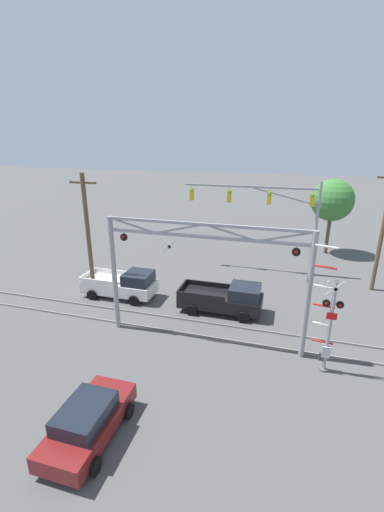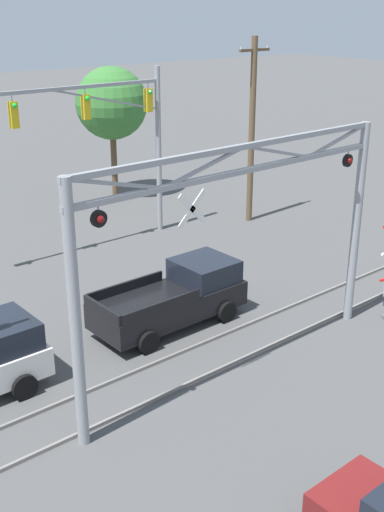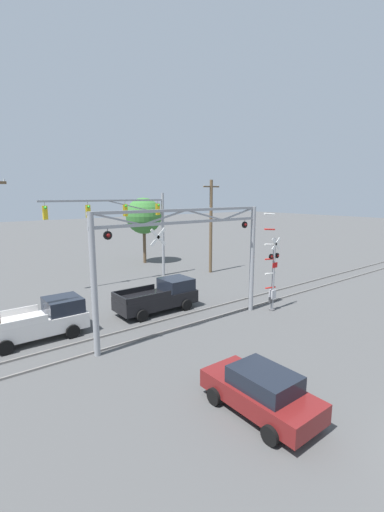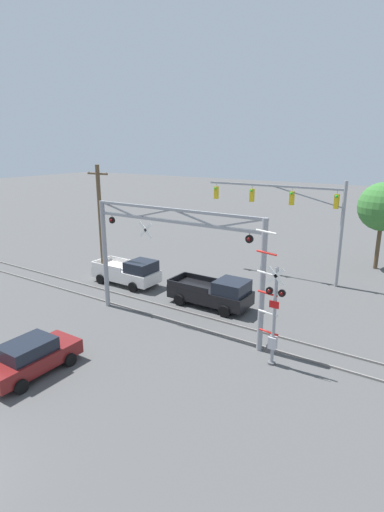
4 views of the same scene
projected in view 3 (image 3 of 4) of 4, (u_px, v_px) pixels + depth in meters
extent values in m
cube|color=gray|center=(183.00, 326.00, 18.65)|extent=(80.00, 0.08, 0.10)
cube|color=gray|center=(169.00, 319.00, 19.77)|extent=(80.00, 0.08, 0.10)
cylinder|color=gray|center=(94.00, 286.00, 14.84)|extent=(0.28, 0.28, 6.43)
cylinder|color=gray|center=(252.00, 260.00, 20.90)|extent=(0.28, 0.28, 6.43)
cube|color=gray|center=(186.00, 222.00, 17.42)|extent=(10.33, 0.14, 0.14)
cube|color=gray|center=(186.00, 210.00, 17.31)|extent=(10.33, 0.14, 0.14)
cube|color=gray|center=(118.00, 219.00, 15.09)|extent=(2.53, 0.08, 0.70)
cube|color=gray|center=(166.00, 217.00, 16.61)|extent=(2.53, 0.08, 0.70)
cube|color=gray|center=(205.00, 215.00, 18.12)|extent=(2.53, 0.08, 0.70)
cube|color=gray|center=(239.00, 214.00, 19.64)|extent=(2.53, 0.08, 0.70)
cylinder|color=black|center=(108.00, 235.00, 14.90)|extent=(0.38, 0.10, 0.38)
sphere|color=#590C0C|center=(108.00, 236.00, 14.84)|extent=(0.18, 0.18, 0.18)
cylinder|color=gray|center=(107.00, 230.00, 14.85)|extent=(0.04, 0.04, 0.10)
cylinder|color=black|center=(245.00, 225.00, 20.07)|extent=(0.38, 0.10, 0.38)
sphere|color=#590C0C|center=(246.00, 225.00, 20.01)|extent=(0.18, 0.18, 0.18)
cylinder|color=gray|center=(245.00, 221.00, 20.02)|extent=(0.04, 0.04, 0.10)
cube|color=white|center=(158.00, 237.00, 16.39)|extent=(0.88, 0.03, 0.88)
cube|color=white|center=(158.00, 237.00, 16.39)|extent=(0.88, 0.03, 0.88)
cylinder|color=black|center=(159.00, 237.00, 16.37)|extent=(0.04, 0.04, 0.02)
cylinder|color=gray|center=(273.00, 275.00, 20.99)|extent=(0.16, 0.16, 4.55)
cylinder|color=#59595B|center=(272.00, 309.00, 21.38)|extent=(0.35, 0.35, 0.10)
cube|color=white|center=(276.00, 244.00, 20.56)|extent=(0.78, 0.03, 0.78)
cube|color=white|center=(276.00, 244.00, 20.56)|extent=(0.78, 0.03, 0.78)
cylinder|color=black|center=(276.00, 244.00, 20.54)|extent=(0.04, 0.04, 0.02)
cylinder|color=black|center=(271.00, 257.00, 20.61)|extent=(0.32, 0.09, 0.32)
sphere|color=#590C0C|center=(272.00, 257.00, 20.56)|extent=(0.16, 0.16, 0.16)
cylinder|color=black|center=(277.00, 256.00, 20.95)|extent=(0.32, 0.09, 0.32)
sphere|color=#590C0C|center=(278.00, 256.00, 20.90)|extent=(0.16, 0.16, 0.16)
cube|color=gray|center=(274.00, 256.00, 20.78)|extent=(0.64, 0.06, 0.06)
cube|color=red|center=(275.00, 265.00, 20.80)|extent=(0.44, 0.02, 0.32)
cube|color=#B2B2B7|center=(272.00, 294.00, 21.21)|extent=(0.36, 0.28, 0.56)
cylinder|color=red|center=(270.00, 288.00, 21.00)|extent=(0.91, 0.09, 0.16)
cylinder|color=white|center=(270.00, 273.00, 20.79)|extent=(0.91, 0.09, 0.16)
cylinder|color=red|center=(270.00, 259.00, 20.59)|extent=(0.91, 0.09, 0.16)
cylinder|color=white|center=(270.00, 244.00, 20.38)|extent=(0.91, 0.09, 0.16)
cylinder|color=red|center=(270.00, 229.00, 20.18)|extent=(0.91, 0.09, 0.16)
cylinder|color=white|center=(270.00, 214.00, 19.98)|extent=(0.91, 0.09, 0.16)
cube|color=#3F3F42|center=(271.00, 300.00, 21.18)|extent=(0.24, 0.12, 0.36)
cylinder|color=gray|center=(163.00, 235.00, 30.01)|extent=(0.24, 0.24, 7.27)
cube|color=gray|center=(107.00, 201.00, 26.39)|extent=(10.21, 0.14, 0.14)
cube|color=gray|center=(136.00, 208.00, 28.03)|extent=(5.12, 0.08, 1.28)
cylinder|color=gray|center=(44.00, 204.00, 23.64)|extent=(0.04, 0.04, 0.30)
cube|color=gold|center=(45.00, 213.00, 23.75)|extent=(0.30, 0.26, 0.97)
sphere|color=green|center=(45.00, 208.00, 23.56)|extent=(0.18, 0.18, 0.18)
cylinder|color=gray|center=(88.00, 203.00, 25.49)|extent=(0.04, 0.04, 0.30)
cube|color=gold|center=(88.00, 211.00, 25.60)|extent=(0.30, 0.26, 0.97)
sphere|color=green|center=(89.00, 207.00, 25.41)|extent=(0.18, 0.18, 0.18)
cylinder|color=gray|center=(125.00, 202.00, 27.34)|extent=(0.04, 0.04, 0.30)
cube|color=gold|center=(125.00, 210.00, 27.45)|extent=(0.30, 0.26, 0.97)
sphere|color=green|center=(126.00, 206.00, 27.26)|extent=(0.18, 0.18, 0.18)
cylinder|color=gray|center=(158.00, 202.00, 29.19)|extent=(0.04, 0.04, 0.30)
cube|color=gold|center=(158.00, 209.00, 29.30)|extent=(0.30, 0.26, 0.97)
sphere|color=green|center=(159.00, 205.00, 29.11)|extent=(0.18, 0.18, 0.18)
cube|color=black|center=(156.00, 300.00, 21.09)|extent=(5.08, 1.97, 0.79)
cube|color=black|center=(176.00, 284.00, 21.85)|extent=(1.80, 1.82, 0.74)
cube|color=black|center=(150.00, 297.00, 19.65)|extent=(2.88, 0.08, 0.33)
cube|color=black|center=(134.00, 290.00, 21.12)|extent=(2.88, 0.08, 0.33)
cube|color=black|center=(119.00, 298.00, 19.49)|extent=(0.10, 1.89, 0.33)
cylinder|color=black|center=(186.00, 305.00, 21.33)|extent=(0.70, 0.24, 0.70)
cylinder|color=black|center=(169.00, 297.00, 22.88)|extent=(0.70, 0.24, 0.70)
cylinder|color=black|center=(142.00, 316.00, 19.43)|extent=(0.70, 0.24, 0.70)
cylinder|color=black|center=(126.00, 307.00, 20.99)|extent=(0.70, 0.24, 0.70)
cube|color=silver|center=(35.00, 325.00, 17.02)|extent=(4.89, 1.97, 0.79)
cube|color=black|center=(63.00, 305.00, 17.74)|extent=(1.73, 1.82, 0.74)
cube|color=silver|center=(17.00, 324.00, 15.60)|extent=(2.76, 0.08, 0.33)
cube|color=silver|center=(9.00, 313.00, 17.07)|extent=(2.76, 0.08, 0.33)
cylinder|color=black|center=(73.00, 331.00, 17.22)|extent=(0.70, 0.24, 0.70)
cylinder|color=black|center=(60.00, 320.00, 18.78)|extent=(0.70, 0.24, 0.70)
cylinder|color=black|center=(5.00, 348.00, 15.40)|extent=(0.70, 0.24, 0.70)
cube|color=maroon|center=(260.00, 394.00, 11.32)|extent=(1.79, 4.08, 0.65)
cube|color=black|center=(264.00, 379.00, 11.08)|extent=(1.52, 2.12, 0.57)
cylinder|color=black|center=(215.00, 396.00, 11.78)|extent=(0.24, 0.59, 0.59)
cylinder|color=black|center=(251.00, 379.00, 12.88)|extent=(0.24, 0.59, 0.59)
cylinder|color=black|center=(271.00, 435.00, 9.88)|extent=(0.24, 0.59, 0.59)
cylinder|color=black|center=(308.00, 411.00, 10.98)|extent=(0.24, 0.59, 0.59)
cylinder|color=silver|center=(4.00, 180.00, 14.85)|extent=(0.08, 0.08, 0.12)
cylinder|color=brown|center=(211.00, 227.00, 31.08)|extent=(0.28, 0.28, 8.42)
cube|color=brown|center=(211.00, 187.00, 30.44)|extent=(1.80, 0.12, 0.12)
cylinder|color=silver|center=(204.00, 185.00, 29.93)|extent=(0.08, 0.08, 0.12)
cylinder|color=silver|center=(218.00, 186.00, 30.91)|extent=(0.08, 0.08, 0.12)
cylinder|color=brown|center=(145.00, 246.00, 35.93)|extent=(0.32, 0.32, 3.65)
sphere|color=#387533|center=(144.00, 216.00, 35.37)|extent=(3.73, 3.73, 3.73)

